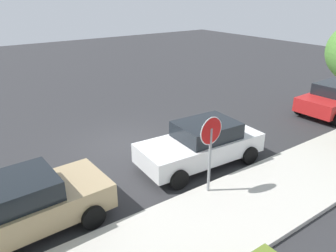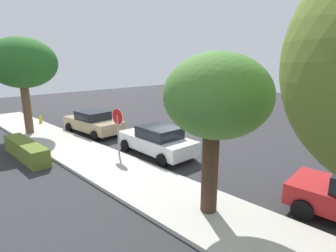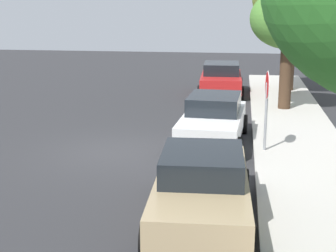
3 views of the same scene
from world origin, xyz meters
name	(u,v)px [view 3 (image 3 of 3)]	position (x,y,z in m)	size (l,w,h in m)	color
ground_plane	(115,152)	(0.00, 0.00, 0.00)	(60.00, 60.00, 0.00)	#2D2D30
sidewalk_curb	(304,157)	(0.00, 5.57, 0.07)	(32.00, 2.84, 0.14)	beige
stop_sign	(267,97)	(-0.35, 4.46, 1.72)	(0.82, 0.08, 2.49)	gray
parked_car_white	(213,119)	(-1.43, 2.87, 0.77)	(4.49, 2.22, 1.52)	white
parked_car_tan	(202,187)	(4.64, 2.99, 0.76)	(4.67, 2.21, 1.52)	tan
parked_car_red	(221,78)	(-10.12, 2.75, 0.77)	(3.99, 2.20, 1.50)	red
street_tree_near_corner	(288,20)	(-6.69, 5.47, 3.66)	(3.04, 3.04, 4.94)	#422D1E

